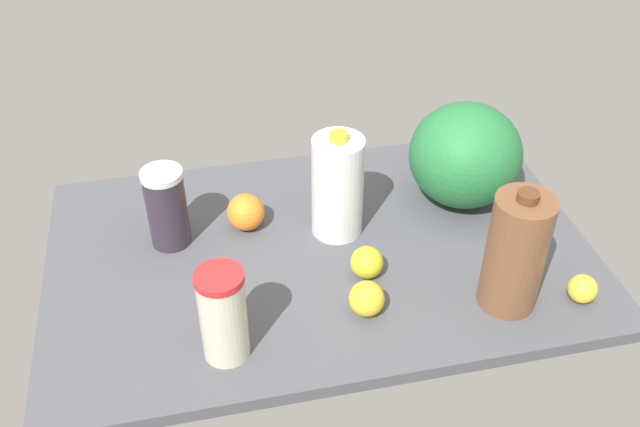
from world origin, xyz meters
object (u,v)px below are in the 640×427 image
object	(u,v)px
lemon_beside_bowl	(582,289)
orange_loose	(246,212)
milk_jug	(338,186)
lemon_far_back	(367,299)
chocolate_milk_jug	(516,253)
shaker_bottle	(167,207)
watermelon	(465,155)
tumbler_cup	(223,315)
lemon_by_jug	(367,262)

from	to	relation	value
lemon_beside_bowl	orange_loose	distance (cm)	74.56
milk_jug	lemon_beside_bowl	distance (cm)	55.52
orange_loose	lemon_far_back	world-z (taller)	orange_loose
chocolate_milk_jug	shaker_bottle	size ratio (longest dim) A/B	1.44
milk_jug	lemon_beside_bowl	size ratio (longest dim) A/B	4.31
watermelon	lemon_far_back	size ratio (longest dim) A/B	3.64
lemon_far_back	tumbler_cup	bearing A→B (deg)	9.13
chocolate_milk_jug	watermelon	bearing A→B (deg)	-95.72
tumbler_cup	watermelon	size ratio (longest dim) A/B	0.75
milk_jug	lemon_far_back	xyz separation A→B (cm)	(0.31, 27.01, -8.55)
lemon_by_jug	lemon_beside_bowl	bearing A→B (deg)	157.98
tumbler_cup	lemon_by_jug	xyz separation A→B (cm)	(-31.55, -15.19, -6.49)
chocolate_milk_jug	lemon_far_back	xyz separation A→B (cm)	(28.93, -2.95, -9.32)
tumbler_cup	lemon_far_back	xyz separation A→B (cm)	(-28.64, -4.60, -6.36)
orange_loose	lemon_by_jug	world-z (taller)	orange_loose
lemon_far_back	orange_loose	bearing A→B (deg)	-58.29
shaker_bottle	lemon_by_jug	distance (cm)	45.39
tumbler_cup	watermelon	xyz separation A→B (cm)	(-61.13, -37.27, 2.39)
milk_jug	tumbler_cup	bearing A→B (deg)	47.52
tumbler_cup	orange_loose	world-z (taller)	tumbler_cup
watermelon	lemon_far_back	bearing A→B (deg)	45.15
tumbler_cup	shaker_bottle	bearing A→B (deg)	-76.32
shaker_bottle	lemon_far_back	world-z (taller)	shaker_bottle
lemon_beside_bowl	watermelon	bearing A→B (deg)	-73.46
chocolate_milk_jug	lemon_by_jug	world-z (taller)	chocolate_milk_jug
orange_loose	lemon_far_back	bearing A→B (deg)	121.71
milk_jug	lemon_far_back	world-z (taller)	milk_jug
chocolate_milk_jug	lemon_by_jug	bearing A→B (deg)	-27.50
milk_jug	watermelon	bearing A→B (deg)	-170.03
chocolate_milk_jug	shaker_bottle	bearing A→B (deg)	-27.04
tumbler_cup	milk_jug	size ratio (longest dim) A/B	0.77
lemon_by_jug	watermelon	bearing A→B (deg)	-143.27
shaker_bottle	lemon_beside_bowl	xyz separation A→B (cm)	(-81.25, 36.85, -6.54)
tumbler_cup	lemon_far_back	size ratio (longest dim) A/B	2.74
chocolate_milk_jug	milk_jug	bearing A→B (deg)	-46.31
watermelon	tumbler_cup	bearing A→B (deg)	31.37
watermelon	lemon_far_back	distance (cm)	46.90
milk_jug	lemon_by_jug	bearing A→B (deg)	99.03
shaker_bottle	orange_loose	distance (cm)	18.13
lemon_far_back	milk_jug	bearing A→B (deg)	-90.66
tumbler_cup	watermelon	world-z (taller)	watermelon
lemon_beside_bowl	lemon_by_jug	bearing A→B (deg)	-22.02
tumbler_cup	lemon_by_jug	size ratio (longest dim) A/B	2.84
watermelon	lemon_beside_bowl	world-z (taller)	watermelon
milk_jug	lemon_beside_bowl	bearing A→B (deg)	142.91
watermelon	lemon_beside_bowl	size ratio (longest dim) A/B	4.39
lemon_by_jug	milk_jug	bearing A→B (deg)	-80.97
shaker_bottle	lemon_far_back	bearing A→B (deg)	140.39
tumbler_cup	orange_loose	size ratio (longest dim) A/B	2.30
shaker_bottle	lemon_far_back	xyz separation A→B (cm)	(-37.26, 30.83, -5.92)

